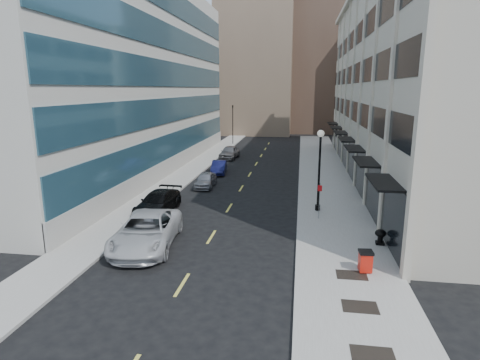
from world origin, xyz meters
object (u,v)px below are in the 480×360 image
(lamppost, at_px, (320,163))
(car_grey_sedan, at_px, (229,152))
(car_blue_sedan, at_px, (219,167))
(trash_bin, at_px, (365,261))
(car_black_pickup, at_px, (158,202))
(urn_planter, at_px, (380,235))
(traffic_signal, at_px, (233,108))
(car_white_van, at_px, (146,231))
(car_silver_sedan, at_px, (205,180))
(sign_post, at_px, (320,196))

(lamppost, bearing_deg, car_grey_sedan, 115.63)
(car_blue_sedan, relative_size, trash_bin, 3.86)
(trash_bin, bearing_deg, car_black_pickup, 144.66)
(urn_planter, bearing_deg, car_blue_sedan, 125.47)
(traffic_signal, bearing_deg, car_black_pickup, -88.88)
(trash_bin, bearing_deg, car_blue_sedan, 113.78)
(traffic_signal, height_order, urn_planter, traffic_signal)
(traffic_signal, height_order, car_white_van, traffic_signal)
(lamppost, bearing_deg, car_silver_sedan, 147.87)
(car_white_van, distance_m, sign_post, 11.34)
(traffic_signal, height_order, trash_bin, traffic_signal)
(car_blue_sedan, distance_m, trash_bin, 24.49)
(car_grey_sedan, distance_m, trash_bin, 32.97)
(car_silver_sedan, bearing_deg, car_blue_sedan, 87.87)
(car_white_van, distance_m, car_grey_sedan, 29.00)
(car_silver_sedan, relative_size, trash_bin, 3.74)
(traffic_signal, distance_m, sign_post, 38.14)
(car_silver_sedan, height_order, trash_bin, car_silver_sedan)
(car_white_van, xyz_separation_m, trash_bin, (11.45, -1.73, -0.21))
(car_black_pickup, xyz_separation_m, lamppost, (11.20, 1.72, 2.84))
(car_black_pickup, distance_m, trash_bin, 15.26)
(car_grey_sedan, xyz_separation_m, trash_bin, (11.96, -30.73, -0.10))
(car_black_pickup, distance_m, urn_planter, 15.01)
(trash_bin, xyz_separation_m, lamppost, (-1.85, 9.64, 2.87))
(lamppost, bearing_deg, urn_planter, -61.76)
(trash_bin, bearing_deg, sign_post, 99.38)
(trash_bin, relative_size, lamppost, 0.18)
(car_white_van, bearing_deg, sign_post, 25.06)
(trash_bin, bearing_deg, urn_planter, 65.76)
(car_silver_sedan, distance_m, urn_planter, 17.54)
(car_silver_sedan, bearing_deg, car_white_van, -92.13)
(car_grey_sedan, bearing_deg, car_white_van, -84.32)
(car_blue_sedan, height_order, lamppost, lamppost)
(car_black_pickup, bearing_deg, car_blue_sedan, 87.62)
(car_grey_sedan, relative_size, urn_planter, 5.58)
(car_silver_sedan, relative_size, lamppost, 0.67)
(car_grey_sedan, relative_size, sign_post, 1.95)
(lamppost, distance_m, urn_planter, 7.36)
(car_white_van, relative_size, lamppost, 1.13)
(car_silver_sedan, distance_m, car_blue_sedan, 5.98)
(traffic_signal, relative_size, car_silver_sedan, 1.79)
(car_blue_sedan, height_order, urn_planter, car_blue_sedan)
(traffic_signal, bearing_deg, lamppost, -70.76)
(car_white_van, height_order, car_silver_sedan, car_white_van)
(car_black_pickup, xyz_separation_m, car_grey_sedan, (1.09, 22.81, 0.07))
(trash_bin, height_order, urn_planter, trash_bin)
(car_white_van, bearing_deg, lamppost, 32.60)
(traffic_signal, xyz_separation_m, car_silver_sedan, (2.30, -28.06, -5.05))
(trash_bin, xyz_separation_m, sign_post, (-1.85, 7.72, 1.01))
(traffic_signal, xyz_separation_m, car_black_pickup, (0.70, -35.81, -4.98))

